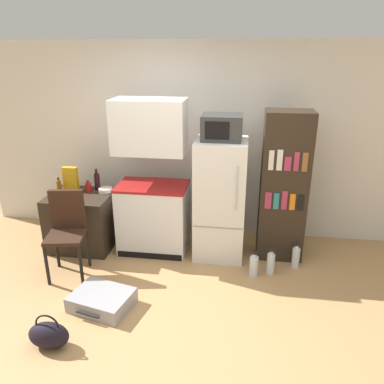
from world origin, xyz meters
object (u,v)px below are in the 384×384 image
at_px(kitchen_hutch, 152,185).
at_px(bowl, 106,190).
at_px(side_table, 83,220).
at_px(water_bottle_back, 296,257).
at_px(bottle_wine_dark, 97,181).
at_px(suitcase_large_flat, 102,300).
at_px(microwave, 222,127).
at_px(bottle_ketchup_red, 88,187).
at_px(bottle_amber_beer, 59,185).
at_px(refrigerator, 220,200).
at_px(chair, 67,226).
at_px(handbag, 49,335).
at_px(water_bottle_middle, 271,263).
at_px(cereal_box, 71,178).
at_px(water_bottle_front, 254,266).
at_px(bookshelf, 283,187).

bearing_deg(kitchen_hutch, bowl, 171.51).
xyz_separation_m(side_table, water_bottle_back, (2.69, -0.15, -0.23)).
relative_size(bottle_wine_dark, suitcase_large_flat, 0.42).
relative_size(bottle_wine_dark, bowl, 1.56).
bearing_deg(microwave, bottle_ketchup_red, 177.27).
xyz_separation_m(kitchen_hutch, bottle_amber_beer, (-1.24, 0.04, -0.08)).
bearing_deg(refrigerator, bottle_wine_dark, 173.64).
xyz_separation_m(refrigerator, chair, (-1.66, -0.64, -0.15)).
bearing_deg(bottle_wine_dark, refrigerator, -6.36).
xyz_separation_m(chair, suitcase_large_flat, (0.59, -0.59, -0.50)).
height_order(suitcase_large_flat, handbag, handbag).
bearing_deg(bottle_wine_dark, water_bottle_middle, -13.86).
xyz_separation_m(side_table, microwave, (1.76, 0.04, 1.25)).
distance_m(cereal_box, chair, 0.88).
bearing_deg(suitcase_large_flat, cereal_box, 135.80).
relative_size(kitchen_hutch, handbag, 5.29).
bearing_deg(water_bottle_back, kitchen_hutch, 173.28).
bearing_deg(water_bottle_back, bottle_wine_dark, 171.59).
bearing_deg(water_bottle_front, water_bottle_middle, 21.60).
height_order(bowl, suitcase_large_flat, bowl).
bearing_deg(bottle_amber_beer, microwave, -1.40).
distance_m(refrigerator, bottle_ketchup_red, 1.69).
height_order(kitchen_hutch, cereal_box, kitchen_hutch).
xyz_separation_m(water_bottle_middle, water_bottle_back, (0.30, 0.18, -0.00)).
bearing_deg(microwave, suitcase_large_flat, -131.11).
bearing_deg(water_bottle_back, bottle_ketchup_red, 174.02).
xyz_separation_m(bookshelf, handbag, (-2.07, -1.90, -0.77)).
height_order(kitchen_hutch, bottle_ketchup_red, kitchen_hutch).
relative_size(bookshelf, chair, 1.85).
relative_size(microwave, suitcase_large_flat, 0.69).
relative_size(bottle_ketchup_red, water_bottle_middle, 0.47).
height_order(bottle_amber_beer, suitcase_large_flat, bottle_amber_beer).
distance_m(bottle_ketchup_red, water_bottle_middle, 2.45).
height_order(kitchen_hutch, refrigerator, kitchen_hutch).
bearing_deg(suitcase_large_flat, bottle_wine_dark, 124.04).
height_order(microwave, bottle_ketchup_red, microwave).
relative_size(kitchen_hutch, water_bottle_front, 6.29).
bearing_deg(water_bottle_middle, refrigerator, 149.24).
distance_m(bottle_amber_beer, bottle_ketchup_red, 0.38).
bearing_deg(water_bottle_middle, bottle_wine_dark, 166.14).
relative_size(kitchen_hutch, bottle_amber_beer, 10.55).
bearing_deg(suitcase_large_flat, water_bottle_back, 40.63).
bearing_deg(kitchen_hutch, bottle_ketchup_red, 175.53).
distance_m(refrigerator, microwave, 0.87).
bearing_deg(water_bottle_front, microwave, 134.16).
xyz_separation_m(refrigerator, water_bottle_front, (0.43, -0.45, -0.60)).
xyz_separation_m(bottle_ketchup_red, suitcase_large_flat, (0.62, -1.31, -0.70)).
bearing_deg(bookshelf, bowl, 179.50).
bearing_deg(bottle_ketchup_red, suitcase_large_flat, -64.72).
distance_m(suitcase_large_flat, water_bottle_back, 2.25).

